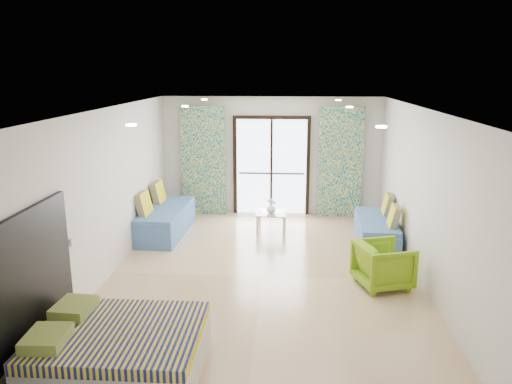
# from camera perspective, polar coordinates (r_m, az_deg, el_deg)

# --- Properties ---
(floor) EXTENTS (5.00, 7.50, 0.01)m
(floor) POSITION_cam_1_polar(r_m,az_deg,el_deg) (8.25, 0.78, -9.61)
(floor) COLOR tan
(floor) RESTS_ON ground
(ceiling) EXTENTS (5.00, 7.50, 0.01)m
(ceiling) POSITION_cam_1_polar(r_m,az_deg,el_deg) (7.60, 0.85, 9.43)
(ceiling) COLOR silver
(ceiling) RESTS_ON ground
(wall_back) EXTENTS (5.00, 0.01, 2.70)m
(wall_back) POSITION_cam_1_polar(r_m,az_deg,el_deg) (11.48, 1.79, 4.12)
(wall_back) COLOR silver
(wall_back) RESTS_ON ground
(wall_front) EXTENTS (5.00, 0.01, 2.70)m
(wall_front) POSITION_cam_1_polar(r_m,az_deg,el_deg) (4.29, -1.84, -12.91)
(wall_front) COLOR silver
(wall_front) RESTS_ON ground
(wall_left) EXTENTS (0.01, 7.50, 2.70)m
(wall_left) POSITION_cam_1_polar(r_m,az_deg,el_deg) (8.32, -16.64, -0.19)
(wall_left) COLOR silver
(wall_left) RESTS_ON ground
(wall_right) EXTENTS (0.01, 7.50, 2.70)m
(wall_right) POSITION_cam_1_polar(r_m,az_deg,el_deg) (8.09, 18.80, -0.75)
(wall_right) COLOR silver
(wall_right) RESTS_ON ground
(balcony_door) EXTENTS (1.76, 0.08, 2.28)m
(balcony_door) POSITION_cam_1_polar(r_m,az_deg,el_deg) (11.47, 1.78, 3.64)
(balcony_door) COLOR black
(balcony_door) RESTS_ON floor
(balcony_rail) EXTENTS (1.52, 0.03, 0.04)m
(balcony_rail) POSITION_cam_1_polar(r_m,az_deg,el_deg) (11.54, 1.77, 2.14)
(balcony_rail) COLOR #595451
(balcony_rail) RESTS_ON balcony_door
(curtain_left) EXTENTS (1.00, 0.10, 2.50)m
(curtain_left) POSITION_cam_1_polar(r_m,az_deg,el_deg) (11.48, -6.02, 3.54)
(curtain_left) COLOR silver
(curtain_left) RESTS_ON floor
(curtain_right) EXTENTS (1.00, 0.10, 2.50)m
(curtain_right) POSITION_cam_1_polar(r_m,az_deg,el_deg) (11.38, 9.59, 3.33)
(curtain_right) COLOR silver
(curtain_right) RESTS_ON floor
(downlight_a) EXTENTS (0.12, 0.12, 0.02)m
(downlight_a) POSITION_cam_1_polar(r_m,az_deg,el_deg) (5.87, -14.08, 7.45)
(downlight_a) COLOR #FFE0B2
(downlight_a) RESTS_ON ceiling
(downlight_b) EXTENTS (0.12, 0.12, 0.02)m
(downlight_b) POSITION_cam_1_polar(r_m,az_deg,el_deg) (5.69, 14.13, 7.25)
(downlight_b) COLOR #FFE0B2
(downlight_b) RESTS_ON ceiling
(downlight_c) EXTENTS (0.12, 0.12, 0.02)m
(downlight_c) POSITION_cam_1_polar(r_m,az_deg,el_deg) (8.77, -8.11, 9.68)
(downlight_c) COLOR #FFE0B2
(downlight_c) RESTS_ON ceiling
(downlight_d) EXTENTS (0.12, 0.12, 0.02)m
(downlight_d) POSITION_cam_1_polar(r_m,az_deg,el_deg) (8.64, 10.64, 9.53)
(downlight_d) COLOR #FFE0B2
(downlight_d) RESTS_ON ceiling
(downlight_e) EXTENTS (0.12, 0.12, 0.02)m
(downlight_e) POSITION_cam_1_polar(r_m,az_deg,el_deg) (10.73, -5.92, 10.47)
(downlight_e) COLOR #FFE0B2
(downlight_e) RESTS_ON ceiling
(downlight_f) EXTENTS (0.12, 0.12, 0.02)m
(downlight_f) POSITION_cam_1_polar(r_m,az_deg,el_deg) (10.63, 9.38, 10.33)
(downlight_f) COLOR #FFE0B2
(downlight_f) RESTS_ON ceiling
(headboard) EXTENTS (0.06, 2.10, 1.50)m
(headboard) POSITION_cam_1_polar(r_m,az_deg,el_deg) (6.06, -24.92, -9.14)
(headboard) COLOR black
(headboard) RESTS_ON floor
(switch_plate) EXTENTS (0.02, 0.10, 0.10)m
(switch_plate) POSITION_cam_1_polar(r_m,az_deg,el_deg) (7.11, -20.25, -5.37)
(switch_plate) COLOR silver
(switch_plate) RESTS_ON wall_left
(bed) EXTENTS (1.80, 1.47, 0.62)m
(bed) POSITION_cam_1_polar(r_m,az_deg,el_deg) (6.02, -15.48, -16.85)
(bed) COLOR silver
(bed) RESTS_ON floor
(daybed_left) EXTENTS (0.87, 2.04, 0.99)m
(daybed_left) POSITION_cam_1_polar(r_m,az_deg,el_deg) (10.36, -10.40, -3.10)
(daybed_left) COLOR #4469A3
(daybed_left) RESTS_ON floor
(daybed_right) EXTENTS (0.79, 1.83, 0.89)m
(daybed_right) POSITION_cam_1_polar(r_m,az_deg,el_deg) (9.93, 13.66, -4.22)
(daybed_right) COLOR #4469A3
(daybed_right) RESTS_ON floor
(coffee_table) EXTENTS (0.64, 0.64, 0.71)m
(coffee_table) POSITION_cam_1_polar(r_m,az_deg,el_deg) (10.34, 1.78, -2.58)
(coffee_table) COLOR silver
(coffee_table) RESTS_ON floor
(vase) EXTENTS (0.23, 0.24, 0.19)m
(vase) POSITION_cam_1_polar(r_m,az_deg,el_deg) (10.27, 1.75, -1.87)
(vase) COLOR white
(vase) RESTS_ON coffee_table
(armchair) EXTENTS (0.90, 0.93, 0.78)m
(armchair) POSITION_cam_1_polar(r_m,az_deg,el_deg) (8.00, 14.36, -7.84)
(armchair) COLOR #76A715
(armchair) RESTS_ON floor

